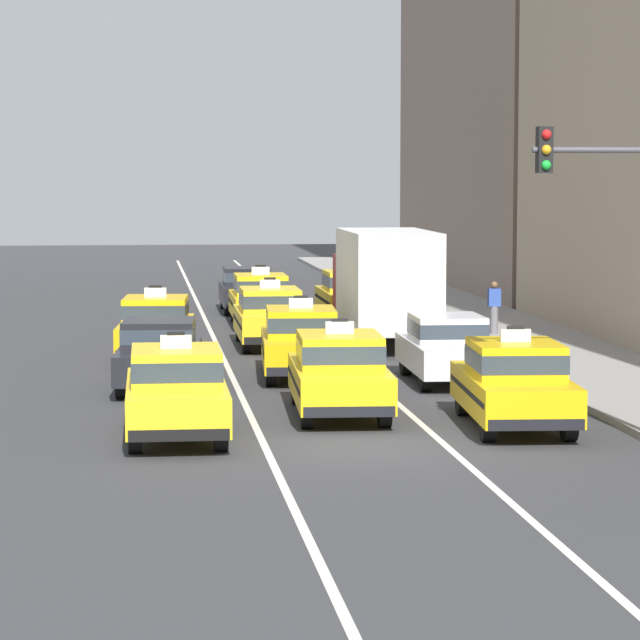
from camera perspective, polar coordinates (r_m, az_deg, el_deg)
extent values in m
plane|color=#353538|center=(27.06, 1.35, -4.76)|extent=(160.00, 160.00, 0.00)
cube|color=silver|center=(46.67, -4.08, -0.48)|extent=(0.14, 80.00, 0.01)
cube|color=silver|center=(46.92, -0.17, -0.43)|extent=(0.14, 80.00, 0.01)
cube|color=gray|center=(43.06, 8.03, -0.91)|extent=(4.00, 90.00, 0.15)
cylinder|color=black|center=(29.60, -6.87, -3.29)|extent=(0.24, 0.64, 0.64)
cylinder|color=black|center=(29.63, -4.01, -3.26)|extent=(0.24, 0.64, 0.64)
cylinder|color=black|center=(26.58, -6.91, -4.28)|extent=(0.24, 0.64, 0.64)
cylinder|color=black|center=(26.61, -3.72, -4.24)|extent=(0.24, 0.64, 0.64)
cube|color=yellow|center=(28.04, -5.39, -3.04)|extent=(1.82, 4.51, 0.70)
cube|color=black|center=(28.03, -5.39, -2.94)|extent=(1.84, 4.15, 0.10)
cube|color=yellow|center=(27.80, -5.40, -1.72)|extent=(1.61, 2.11, 0.64)
cube|color=#2D3842|center=(27.80, -5.40, -1.72)|extent=(1.63, 2.13, 0.35)
cube|color=white|center=(27.75, -5.40, -0.81)|extent=(0.56, 0.12, 0.24)
cube|color=black|center=(27.74, -5.41, -0.51)|extent=(0.32, 0.11, 0.06)
cube|color=black|center=(30.26, -5.47, -2.89)|extent=(1.71, 0.15, 0.20)
cube|color=black|center=(25.90, -5.29, -4.30)|extent=(1.71, 0.15, 0.20)
cylinder|color=black|center=(35.82, -7.03, -1.78)|extent=(0.29, 0.66, 0.64)
cylinder|color=black|center=(35.73, -4.72, -1.77)|extent=(0.29, 0.66, 0.64)
cylinder|color=black|center=(33.02, -7.42, -2.39)|extent=(0.29, 0.66, 0.64)
cylinder|color=black|center=(32.92, -4.91, -2.39)|extent=(0.29, 0.66, 0.64)
cube|color=black|center=(34.32, -6.02, -1.53)|extent=(2.07, 4.42, 0.66)
cube|color=black|center=(34.15, -6.04, -0.50)|extent=(1.70, 2.01, 0.60)
cube|color=#2D3842|center=(34.15, -6.04, -0.50)|extent=(1.72, 2.03, 0.33)
cylinder|color=black|center=(41.41, -7.01, -0.81)|extent=(0.29, 0.66, 0.64)
cylinder|color=black|center=(41.32, -4.97, -0.80)|extent=(0.29, 0.66, 0.64)
cylinder|color=black|center=(38.38, -7.38, -1.30)|extent=(0.29, 0.66, 0.64)
cylinder|color=black|center=(38.28, -5.18, -1.30)|extent=(0.29, 0.66, 0.64)
cube|color=yellow|center=(39.80, -6.14, -0.54)|extent=(2.14, 4.62, 0.70)
cube|color=black|center=(39.79, -6.14, -0.47)|extent=(2.13, 4.27, 0.10)
cube|color=yellow|center=(39.59, -6.16, 0.40)|extent=(1.76, 2.22, 0.64)
cube|color=#2D3842|center=(39.59, -6.16, 0.40)|extent=(1.78, 2.24, 0.35)
cube|color=white|center=(39.55, -6.17, 1.03)|extent=(0.57, 0.16, 0.24)
cube|color=black|center=(39.54, -6.17, 1.25)|extent=(0.33, 0.13, 0.06)
cube|color=black|center=(42.02, -5.94, -0.57)|extent=(1.72, 0.27, 0.20)
cube|color=black|center=(37.64, -6.35, -1.27)|extent=(1.72, 0.27, 0.20)
cylinder|color=black|center=(31.97, -0.84, -2.60)|extent=(0.27, 0.65, 0.64)
cylinder|color=black|center=(32.09, 1.79, -2.58)|extent=(0.27, 0.65, 0.64)
cylinder|color=black|center=(28.95, -0.49, -3.45)|extent=(0.27, 0.65, 0.64)
cylinder|color=black|center=(29.08, 2.42, -3.41)|extent=(0.27, 0.65, 0.64)
cube|color=yellow|center=(30.47, 0.71, -2.34)|extent=(2.00, 4.58, 0.70)
cube|color=black|center=(30.46, 0.71, -2.25)|extent=(2.01, 4.22, 0.10)
cube|color=yellow|center=(30.23, 0.74, -1.12)|extent=(1.69, 2.17, 0.64)
cube|color=#2D3842|center=(30.23, 0.74, -1.12)|extent=(1.71, 2.19, 0.35)
cube|color=white|center=(30.19, 0.74, -0.29)|extent=(0.56, 0.15, 0.24)
cube|color=black|center=(30.17, 0.74, -0.01)|extent=(0.32, 0.12, 0.06)
cube|color=black|center=(32.68, 0.38, -2.25)|extent=(1.71, 0.22, 0.20)
cube|color=black|center=(28.32, 1.09, -3.44)|extent=(1.71, 0.22, 0.20)
cylinder|color=black|center=(37.79, -1.94, -1.37)|extent=(0.28, 0.65, 0.64)
cylinder|color=black|center=(37.85, 0.29, -1.35)|extent=(0.28, 0.65, 0.64)
cylinder|color=black|center=(34.76, -1.84, -1.96)|extent=(0.28, 0.65, 0.64)
cylinder|color=black|center=(34.82, 0.59, -1.94)|extent=(0.28, 0.65, 0.64)
cube|color=yellow|center=(36.26, -0.73, -1.10)|extent=(2.09, 4.61, 0.70)
cube|color=black|center=(36.25, -0.73, -1.02)|extent=(2.08, 4.25, 0.10)
cube|color=yellow|center=(36.04, -0.72, -0.06)|extent=(1.73, 2.20, 0.64)
cube|color=#2D3842|center=(36.04, -0.72, -0.06)|extent=(1.75, 2.22, 0.35)
cube|color=white|center=(36.00, -0.72, 0.63)|extent=(0.57, 0.16, 0.24)
cube|color=black|center=(35.99, -0.72, 0.87)|extent=(0.33, 0.13, 0.06)
cube|color=black|center=(38.48, -0.86, -1.09)|extent=(1.72, 0.25, 0.20)
cube|color=black|center=(34.09, -0.57, -1.93)|extent=(1.72, 0.25, 0.20)
cylinder|color=black|center=(44.17, -3.00, -0.39)|extent=(0.25, 0.64, 0.64)
cylinder|color=black|center=(44.28, -1.09, -0.37)|extent=(0.25, 0.64, 0.64)
cylinder|color=black|center=(41.14, -2.75, -0.82)|extent=(0.25, 0.64, 0.64)
cylinder|color=black|center=(41.25, -0.71, -0.79)|extent=(0.25, 0.64, 0.64)
cube|color=yellow|center=(42.67, -1.89, -0.12)|extent=(1.84, 4.52, 0.70)
cube|color=black|center=(42.66, -1.89, -0.05)|extent=(1.86, 4.16, 0.10)
cube|color=yellow|center=(42.46, -1.88, 0.76)|extent=(1.62, 2.11, 0.64)
cube|color=#2D3842|center=(42.46, -1.88, 0.76)|extent=(1.64, 2.13, 0.35)
cube|color=white|center=(42.43, -1.88, 1.36)|extent=(0.56, 0.13, 0.24)
cube|color=black|center=(42.42, -1.88, 1.56)|extent=(0.32, 0.11, 0.06)
cube|color=black|center=(44.89, -2.11, -0.16)|extent=(1.71, 0.16, 0.20)
cube|color=black|center=(40.50, -1.65, -0.77)|extent=(1.71, 0.16, 0.20)
cylinder|color=black|center=(50.11, -3.21, 0.30)|extent=(0.25, 0.64, 0.64)
cylinder|color=black|center=(50.21, -1.53, 0.32)|extent=(0.25, 0.64, 0.64)
cylinder|color=black|center=(47.07, -3.01, -0.03)|extent=(0.25, 0.64, 0.64)
cylinder|color=black|center=(47.18, -1.22, -0.01)|extent=(0.25, 0.64, 0.64)
cube|color=yellow|center=(48.61, -2.24, 0.56)|extent=(1.84, 4.52, 0.70)
cube|color=black|center=(48.60, -2.24, 0.62)|extent=(1.86, 4.16, 0.10)
cube|color=yellow|center=(48.41, -2.23, 1.33)|extent=(1.62, 2.11, 0.64)
cube|color=#2D3842|center=(48.41, -2.23, 1.33)|extent=(1.64, 2.14, 0.35)
cube|color=white|center=(48.38, -2.24, 1.85)|extent=(0.56, 0.13, 0.24)
cube|color=black|center=(48.37, -2.24, 2.03)|extent=(0.32, 0.11, 0.06)
cube|color=black|center=(50.83, -2.42, 0.49)|extent=(1.71, 0.16, 0.20)
cube|color=black|center=(46.43, -2.05, 0.02)|extent=(1.71, 0.16, 0.20)
cylinder|color=black|center=(55.05, -3.61, 0.75)|extent=(0.25, 0.64, 0.64)
cylinder|color=black|center=(55.13, -2.11, 0.77)|extent=(0.25, 0.64, 0.64)
cylinder|color=black|center=(52.23, -3.47, 0.50)|extent=(0.25, 0.64, 0.64)
cylinder|color=black|center=(52.31, -1.89, 0.52)|extent=(0.25, 0.64, 0.64)
cube|color=black|center=(53.65, -2.77, 0.99)|extent=(1.80, 4.32, 0.66)
cube|color=black|center=(53.51, -2.77, 1.66)|extent=(1.58, 1.92, 0.60)
cube|color=#2D3842|center=(53.51, -2.77, 1.66)|extent=(1.60, 1.94, 0.33)
cylinder|color=black|center=(30.65, 5.36, -2.98)|extent=(0.28, 0.65, 0.64)
cylinder|color=black|center=(30.90, 8.07, -2.94)|extent=(0.28, 0.65, 0.64)
cylinder|color=black|center=(27.67, 6.29, -3.89)|extent=(0.28, 0.65, 0.64)
cylinder|color=black|center=(27.94, 9.29, -3.84)|extent=(0.28, 0.65, 0.64)
cube|color=yellow|center=(29.23, 7.24, -2.71)|extent=(2.09, 4.61, 0.70)
cube|color=black|center=(29.22, 7.24, -2.61)|extent=(2.08, 4.25, 0.10)
cube|color=yellow|center=(28.99, 7.31, -1.44)|extent=(1.73, 2.20, 0.64)
cube|color=#2D3842|center=(28.99, 7.31, -1.44)|extent=(1.75, 2.22, 0.35)
cube|color=white|center=(28.95, 7.32, -0.58)|extent=(0.57, 0.16, 0.24)
cube|color=black|center=(28.93, 7.32, -0.28)|extent=(0.33, 0.13, 0.06)
cube|color=black|center=(31.42, 6.51, -2.60)|extent=(1.72, 0.25, 0.20)
cube|color=black|center=(27.12, 8.07, -3.89)|extent=(1.72, 0.25, 0.20)
cylinder|color=black|center=(36.72, 3.22, -1.57)|extent=(0.25, 0.64, 0.64)
cylinder|color=black|center=(36.96, 5.44, -1.54)|extent=(0.25, 0.64, 0.64)
cylinder|color=black|center=(33.94, 3.96, -2.15)|extent=(0.25, 0.64, 0.64)
cylinder|color=black|center=(34.21, 6.35, -2.11)|extent=(0.25, 0.64, 0.64)
cube|color=silver|center=(35.41, 4.73, -1.30)|extent=(1.85, 4.33, 0.66)
cube|color=silver|center=(35.24, 4.77, -0.30)|extent=(1.60, 1.93, 0.60)
cube|color=#2D3842|center=(35.24, 4.77, -0.30)|extent=(1.62, 1.95, 0.33)
cylinder|color=black|center=(44.46, 0.90, -0.34)|extent=(0.25, 0.64, 0.64)
cylinder|color=black|center=(44.72, 3.32, -0.32)|extent=(0.25, 0.64, 0.64)
cylinder|color=black|center=(40.61, 1.54, -0.89)|extent=(0.25, 0.64, 0.64)
cylinder|color=black|center=(40.90, 4.18, -0.86)|extent=(0.25, 0.64, 0.64)
cube|color=maroon|center=(45.46, 1.95, 1.11)|extent=(2.14, 2.23, 2.10)
cube|color=#2D3842|center=(46.49, 1.77, 1.58)|extent=(1.93, 0.09, 0.76)
cube|color=silver|center=(42.20, 2.55, 1.52)|extent=(2.39, 5.24, 2.70)
cylinder|color=black|center=(51.83, 0.07, 0.48)|extent=(0.24, 0.64, 0.64)
cylinder|color=black|center=(52.02, 1.68, 0.49)|extent=(0.24, 0.64, 0.64)
cylinder|color=black|center=(48.80, 0.49, 0.17)|extent=(0.24, 0.64, 0.64)
cylinder|color=black|center=(49.01, 2.20, 0.19)|extent=(0.24, 0.64, 0.64)
cube|color=yellow|center=(50.38, 1.11, 0.73)|extent=(1.81, 4.50, 0.70)
cube|color=black|center=(50.38, 1.11, 0.79)|extent=(1.83, 4.14, 0.10)
cube|color=yellow|center=(50.18, 1.13, 1.48)|extent=(1.60, 2.10, 0.64)
cube|color=#2D3842|center=(50.18, 1.13, 1.48)|extent=(1.62, 2.12, 0.35)
cube|color=white|center=(50.15, 1.13, 1.98)|extent=(0.56, 0.12, 0.24)
cube|color=black|center=(50.15, 1.13, 2.15)|extent=(0.32, 0.11, 0.06)
cube|color=black|center=(52.58, 0.78, 0.66)|extent=(1.71, 0.14, 0.20)
cube|color=black|center=(48.22, 1.46, 0.22)|extent=(1.71, 0.14, 0.20)
cylinder|color=slate|center=(45.10, 6.52, 0.00)|extent=(0.24, 0.24, 0.81)
cube|color=#2D4CA5|center=(45.04, 6.52, 0.84)|extent=(0.36, 0.22, 0.52)
sphere|color=brown|center=(45.01, 6.53, 1.31)|extent=(0.20, 0.20, 0.20)
cylinder|color=#47474C|center=(25.77, 10.97, 6.25)|extent=(2.80, 0.10, 0.10)
cube|color=black|center=(25.43, 8.38, 6.31)|extent=(0.24, 0.24, 0.76)
sphere|color=red|center=(25.31, 8.46, 6.87)|extent=(0.16, 0.16, 0.16)
sphere|color=orange|center=(25.31, 8.45, 6.31)|extent=(0.16, 0.16, 0.16)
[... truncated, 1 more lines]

